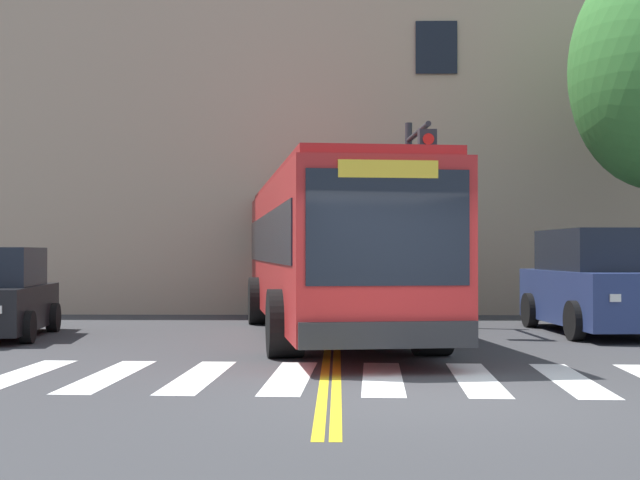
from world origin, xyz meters
name	(u,v)px	position (x,y,z in m)	size (l,w,h in m)	color
ground_plane	(416,396)	(0.00, 0.00, 0.00)	(120.00, 120.00, 0.00)	#38383A
crosswalk	(336,378)	(-0.94, 1.47, 0.00)	(11.68, 3.63, 0.01)	white
lane_line_yellow_inner	(332,309)	(-1.09, 15.47, 0.00)	(0.12, 36.00, 0.01)	gold
lane_line_yellow_outer	(338,309)	(-0.93, 15.47, 0.00)	(0.12, 36.00, 0.01)	gold
city_bus	(328,249)	(-1.12, 7.63, 1.73)	(4.24, 12.60, 3.16)	#B22323
car_navy_far_lane	(598,284)	(4.44, 8.04, 1.02)	(2.47, 4.99, 2.14)	navy
traffic_light_overhead	(417,187)	(0.74, 8.31, 3.03)	(0.43, 2.70, 4.55)	#28282D
building_facade	(421,93)	(1.69, 17.72, 6.70)	(40.23, 9.16, 13.38)	tan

